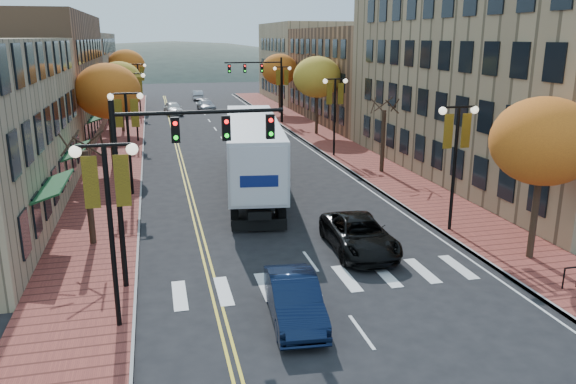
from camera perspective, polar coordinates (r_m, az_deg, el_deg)
ground at (r=20.21m, az=5.43°, el=-11.26°), size 200.00×200.00×0.00m
sidewalk_left at (r=50.43m, az=-16.70°, el=4.56°), size 4.00×85.00×0.15m
sidewalk_right at (r=52.53m, az=3.35°, el=5.60°), size 4.00×85.00×0.15m
building_left_mid at (r=54.28m, az=-25.56°, el=10.24°), size 12.00×24.00×11.00m
building_left_far at (r=78.92m, az=-21.89°, el=11.27°), size 12.00×26.00×9.50m
building_right_near at (r=41.16m, az=23.64°, el=12.05°), size 15.00×28.00×15.00m
building_right_mid at (r=64.04m, az=9.25°, el=11.65°), size 15.00×24.00×10.00m
building_right_far at (r=84.73m, az=3.45°, el=13.05°), size 15.00×20.00×11.00m
tree_left_a at (r=26.12m, az=-19.56°, el=-0.57°), size 0.28×0.28×4.20m
tree_left_b at (r=41.30m, az=-17.83°, el=9.73°), size 4.48×4.48×7.21m
tree_left_c at (r=57.25m, az=-16.74°, el=10.83°), size 4.16×4.16×6.69m
tree_left_d at (r=75.17m, az=-16.11°, el=12.26°), size 4.61×4.61×7.42m
tree_right_a at (r=24.56m, az=24.52°, el=4.68°), size 4.16×4.16×6.69m
tree_right_b at (r=38.71m, az=9.61°, el=5.13°), size 0.28×0.28×4.20m
tree_right_c at (r=53.31m, az=2.97°, el=11.57°), size 4.48×4.48×7.21m
tree_right_d at (r=68.79m, az=-0.87°, el=12.34°), size 4.35×4.35×7.00m
lamp_left_a at (r=17.75m, az=-17.78°, el=-0.88°), size 1.96×0.36×6.05m
lamp_left_b at (r=33.41m, az=-16.00°, el=6.67°), size 1.96×0.36×6.05m
lamp_left_c at (r=51.28m, az=-15.30°, el=9.61°), size 1.96×0.36×6.05m
lamp_left_d at (r=69.21m, az=-14.95°, el=11.02°), size 1.96×0.36×6.05m
lamp_right_a at (r=27.12m, az=16.71°, el=4.69°), size 1.96×0.36×6.05m
lamp_right_b at (r=43.46m, az=4.79°, el=9.13°), size 1.96×0.36×6.05m
lamp_right_c at (r=60.74m, az=-0.59°, el=10.98°), size 1.96×0.36×6.05m
traffic_mast_near at (r=20.46m, az=-11.73°, el=3.47°), size 6.10×0.35×7.00m
traffic_mast_far at (r=60.28m, az=-2.50°, el=11.53°), size 6.10×0.34×7.00m
semi_truck at (r=34.33m, az=-3.68°, el=4.59°), size 5.19×17.98×4.44m
navy_sedan at (r=18.78m, az=0.66°, el=-10.84°), size 1.93×4.61×1.48m
black_suv at (r=24.70m, az=7.24°, el=-4.33°), size 2.76×5.52×1.50m
car_far_white at (r=69.68m, az=-11.60°, el=8.34°), size 2.45×4.76×1.55m
car_far_silver at (r=72.91m, az=-8.33°, el=8.71°), size 2.32×4.75×1.33m
car_far_oncoming at (r=85.53m, az=-9.17°, el=9.68°), size 1.52×4.25×1.39m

